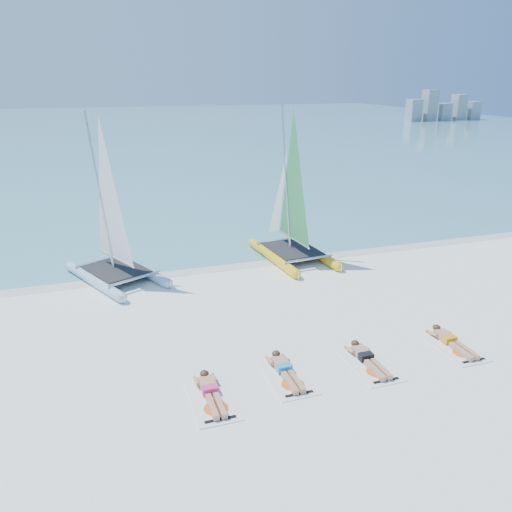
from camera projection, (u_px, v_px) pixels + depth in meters
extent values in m
plane|color=white|center=(260.00, 329.00, 14.60)|extent=(140.00, 140.00, 0.00)
cube|color=#6EABB8|center=(119.00, 129.00, 70.95)|extent=(140.00, 115.00, 0.01)
cube|color=silver|center=(215.00, 266.00, 19.51)|extent=(140.00, 1.40, 0.01)
cube|color=#9197A0|center=(414.00, 110.00, 83.51)|extent=(2.00, 2.00, 3.50)
cube|color=#9197A0|center=(430.00, 105.00, 84.13)|extent=(2.00, 2.00, 5.00)
cube|color=#9197A0|center=(444.00, 112.00, 85.38)|extent=(2.00, 2.00, 2.80)
cube|color=#9197A0|center=(459.00, 107.00, 86.02)|extent=(2.00, 2.00, 4.20)
cube|color=#9197A0|center=(472.00, 110.00, 87.10)|extent=(2.00, 2.00, 3.00)
cylinder|color=silver|center=(94.00, 281.00, 17.63)|extent=(2.01, 3.78, 0.35)
cone|color=silver|center=(68.00, 265.00, 19.15)|extent=(0.52, 0.61, 0.34)
cylinder|color=silver|center=(139.00, 268.00, 18.78)|extent=(2.01, 3.78, 0.35)
cone|color=silver|center=(110.00, 254.00, 20.29)|extent=(0.52, 0.61, 0.34)
cube|color=black|center=(116.00, 269.00, 18.13)|extent=(2.49, 2.72, 0.03)
cylinder|color=silver|center=(99.00, 192.00, 17.70)|extent=(0.52, 0.99, 5.51)
cylinder|color=yellow|center=(272.00, 257.00, 19.96)|extent=(0.76, 4.09, 0.36)
cone|color=yellow|center=(250.00, 241.00, 21.90)|extent=(0.39, 0.55, 0.34)
cylinder|color=yellow|center=(312.00, 251.00, 20.65)|extent=(0.76, 4.09, 0.36)
cone|color=yellow|center=(287.00, 236.00, 22.59)|extent=(0.39, 0.55, 0.34)
cube|color=black|center=(293.00, 249.00, 20.24)|extent=(1.97, 2.40, 0.03)
cylinder|color=silver|center=(286.00, 177.00, 19.92)|extent=(0.19, 1.07, 5.61)
cube|color=white|center=(212.00, 400.00, 11.40)|extent=(1.00, 1.85, 0.02)
cube|color=tan|center=(208.00, 385.00, 11.74)|extent=(0.36, 0.55, 0.17)
cube|color=#E23574|center=(210.00, 390.00, 11.56)|extent=(0.37, 0.22, 0.17)
cube|color=tan|center=(216.00, 406.00, 11.04)|extent=(0.31, 0.85, 0.13)
sphere|color=tan|center=(205.00, 375.00, 12.06)|extent=(0.21, 0.21, 0.21)
ellipsoid|color=#3D2316|center=(204.00, 374.00, 12.06)|extent=(0.22, 0.24, 0.15)
cube|color=white|center=(287.00, 377.00, 12.26)|extent=(1.00, 1.85, 0.02)
cube|color=tan|center=(281.00, 364.00, 12.61)|extent=(0.36, 0.55, 0.17)
cube|color=#258FC9|center=(284.00, 368.00, 12.43)|extent=(0.37, 0.22, 0.17)
cube|color=tan|center=(293.00, 382.00, 11.91)|extent=(0.31, 0.85, 0.13)
sphere|color=tan|center=(276.00, 355.00, 12.93)|extent=(0.21, 0.21, 0.21)
ellipsoid|color=#3D2316|center=(276.00, 354.00, 12.92)|extent=(0.22, 0.24, 0.15)
cube|color=white|center=(370.00, 365.00, 12.77)|extent=(1.00, 1.85, 0.02)
cube|color=tan|center=(362.00, 353.00, 13.12)|extent=(0.36, 0.55, 0.17)
cube|color=black|center=(366.00, 356.00, 12.94)|extent=(0.37, 0.22, 0.17)
cube|color=tan|center=(378.00, 370.00, 12.42)|extent=(0.31, 0.85, 0.13)
sphere|color=tan|center=(355.00, 345.00, 13.44)|extent=(0.21, 0.21, 0.21)
ellipsoid|color=#3D2316|center=(355.00, 343.00, 13.44)|extent=(0.22, 0.24, 0.15)
cube|color=white|center=(454.00, 347.00, 13.63)|extent=(1.00, 1.85, 0.02)
cube|color=tan|center=(445.00, 336.00, 13.97)|extent=(0.36, 0.55, 0.17)
cube|color=orange|center=(449.00, 339.00, 13.79)|extent=(0.37, 0.22, 0.17)
cube|color=tan|center=(464.00, 351.00, 13.27)|extent=(0.31, 0.85, 0.13)
sphere|color=tan|center=(437.00, 329.00, 14.29)|extent=(0.21, 0.21, 0.21)
ellipsoid|color=#3D2316|center=(437.00, 327.00, 14.29)|extent=(0.22, 0.24, 0.15)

